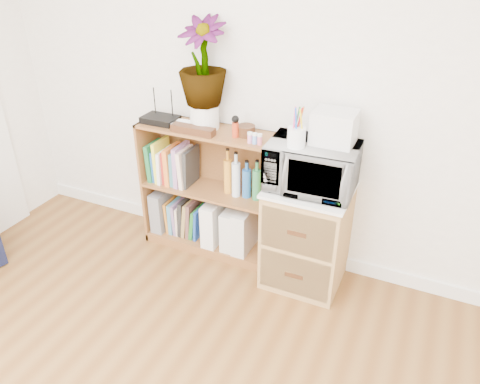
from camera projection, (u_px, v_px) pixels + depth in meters
The scene contains 21 objects.
skirting_board at pixel (261, 242), 3.53m from camera, with size 4.00×0.02×0.10m, color white.
bookshelf at pixel (210, 192), 3.34m from camera, with size 1.00×0.30×0.95m, color brown.
wicker_unit at pixel (306, 237), 3.07m from camera, with size 0.50×0.45×0.70m, color #9E7542.
microwave at pixel (312, 166), 2.81m from camera, with size 0.53×0.36×0.29m, color silver.
pen_cup at pixel (296, 137), 2.67m from camera, with size 0.11×0.11×0.12m, color white.
small_appliance at pixel (334, 127), 2.70m from camera, with size 0.25×0.21×0.19m, color silver.
router at pixel (160, 119), 3.21m from camera, with size 0.24×0.16×0.04m, color black.
white_bowl at pixel (182, 125), 3.14m from camera, with size 0.13×0.13×0.03m, color white.
plant_pot at pixel (205, 116), 3.10m from camera, with size 0.19×0.19×0.16m, color white.
potted_plant at pixel (202, 62), 2.92m from camera, with size 0.31×0.31×0.55m, color #34752F.
trinket_box at pixel (193, 130), 3.04m from camera, with size 0.30×0.08×0.05m, color #3B2110.
kokeshi_doll at pixel (235, 130), 2.97m from camera, with size 0.04×0.04×0.10m, color #B93416.
wooden_bowl at pixel (246, 131), 3.00m from camera, with size 0.12×0.12×0.07m, color #351F0E.
paint_jars at pixel (255, 139), 2.88m from camera, with size 0.12×0.04×0.06m, color pink.
file_box at pixel (164, 208), 3.61m from camera, with size 0.10×0.26×0.32m, color slate.
magazine_holder_left at pixel (215, 221), 3.44m from camera, with size 0.11×0.27×0.33m, color white.
magazine_holder_mid at pixel (232, 228), 3.39m from camera, with size 0.10×0.24×0.31m, color silver.
magazine_holder_right at pixel (245, 229), 3.35m from camera, with size 0.10×0.26×0.33m, color silver.
cookbooks at pixel (173, 164), 3.37m from camera, with size 0.34×0.20×0.31m.
liquor_bottles at pixel (253, 180), 3.14m from camera, with size 0.44×0.07×0.32m.
lower_books at pixel (186, 217), 3.55m from camera, with size 0.28×0.19×0.29m.
Camera 1 is at (1.06, -0.46, 2.11)m, focal length 35.00 mm.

